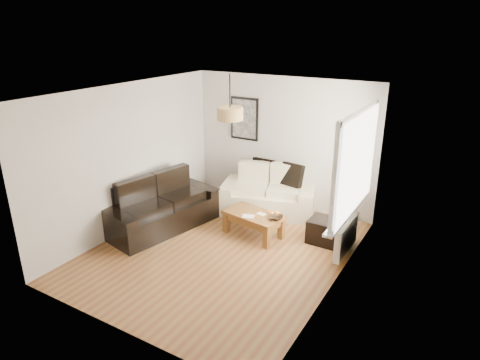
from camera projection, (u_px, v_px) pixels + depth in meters
The scene contains 21 objects.
floor at pixel (222, 250), 7.00m from camera, with size 4.50×4.50×0.00m, color brown.
ceiling at pixel (219, 92), 6.09m from camera, with size 3.80×4.50×0.00m, color white, non-canonical shape.
wall_back at pixel (282, 143), 8.36m from camera, with size 3.80×0.04×2.60m, color silver, non-canonical shape.
wall_front at pixel (111, 236), 4.73m from camera, with size 3.80×0.04×2.60m, color silver, non-canonical shape.
wall_left at pixel (130, 158), 7.45m from camera, with size 0.04×4.50×2.60m, color silver, non-canonical shape.
wall_right at pixel (340, 201), 5.64m from camera, with size 0.04×4.50×2.60m, color silver, non-canonical shape.
window_bay at pixel (356, 163), 6.20m from camera, with size 0.14×1.90×1.60m, color white, non-canonical shape.
radiator at pixel (346, 237), 6.65m from camera, with size 0.10×0.90×0.52m, color white.
poster at pixel (245, 119), 8.60m from camera, with size 0.62×0.04×0.87m, color black, non-canonical shape.
pendant_shade at pixel (230, 114), 6.46m from camera, with size 0.40×0.40×0.20m, color tan.
loveseat_cream at pixel (268, 190), 8.31m from camera, with size 1.79×0.97×0.89m, color beige, non-canonical shape.
sofa_leather at pixel (161, 204), 7.68m from camera, with size 2.07×1.01×0.89m, color black, non-canonical shape.
coffee_table at pixel (253, 224), 7.44m from camera, with size 1.03×0.56×0.42m, color brown, non-canonical shape.
ottoman at pixel (330, 232), 7.16m from camera, with size 0.72×0.46×0.41m, color black.
cushion_left at pixel (262, 169), 8.49m from camera, with size 0.44×0.13×0.44m, color black.
cushion_right at pixel (292, 175), 8.18m from camera, with size 0.44×0.14×0.44m, color black.
fruit_bowl at pixel (276, 218), 7.13m from camera, with size 0.24×0.24×0.06m, color black.
orange_a at pixel (272, 214), 7.25m from camera, with size 0.07×0.07×0.07m, color orange.
orange_b at pixel (277, 214), 7.25m from camera, with size 0.09×0.09×0.09m, color #D55F12.
orange_c at pixel (269, 211), 7.34m from camera, with size 0.06×0.06×0.06m, color orange.
papers at pixel (248, 216), 7.24m from camera, with size 0.21×0.15×0.01m, color silver.
Camera 1 is at (3.39, -5.14, 3.54)m, focal length 31.71 mm.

